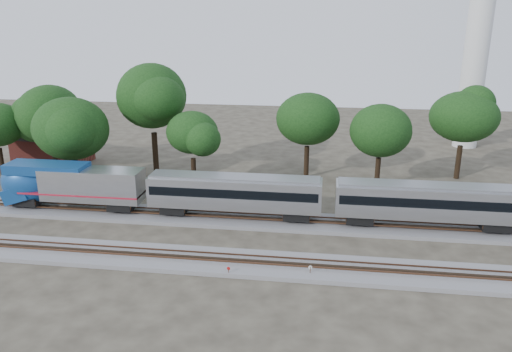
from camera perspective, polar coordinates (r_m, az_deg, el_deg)
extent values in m
plane|color=#383328|center=(50.06, -6.34, -7.60)|extent=(160.00, 160.00, 0.00)
cube|color=slate|center=(55.31, -4.83, -4.78)|extent=(160.00, 5.00, 0.40)
cube|color=brown|center=(54.49, -5.01, -4.63)|extent=(160.00, 0.08, 0.15)
cube|color=brown|center=(55.78, -4.68, -4.07)|extent=(160.00, 0.08, 0.15)
cube|color=slate|center=(46.52, -7.56, -9.45)|extent=(160.00, 5.00, 0.40)
cube|color=brown|center=(45.70, -7.82, -9.35)|extent=(160.00, 0.08, 0.15)
cube|color=brown|center=(46.93, -7.35, -8.56)|extent=(160.00, 0.08, 0.15)
cube|color=#B4B6BB|center=(58.68, -18.17, -0.90)|extent=(11.37, 3.22, 3.54)
ellipsoid|color=navy|center=(62.72, -24.86, -0.75)|extent=(5.79, 3.35, 4.93)
cube|color=navy|center=(60.68, -22.79, 0.84)|extent=(9.12, 3.15, 1.07)
cube|color=black|center=(62.14, -24.57, 0.16)|extent=(0.48, 2.47, 1.40)
cube|color=maroon|center=(59.53, -19.20, -1.67)|extent=(13.94, 3.26, 0.19)
cube|color=black|center=(63.24, -24.50, -2.47)|extent=(2.79, 2.36, 0.97)
cube|color=black|center=(58.08, -15.05, -3.16)|extent=(2.79, 2.36, 0.97)
cube|color=#B4B6BB|center=(53.74, -2.47, -1.87)|extent=(18.66, 3.22, 3.22)
cube|color=black|center=(53.63, -2.47, -1.55)|extent=(18.02, 3.27, 0.97)
cube|color=gray|center=(53.20, -2.49, -0.19)|extent=(18.23, 2.57, 0.38)
cube|color=black|center=(56.03, -9.27, -3.54)|extent=(2.79, 2.36, 0.97)
cube|color=black|center=(53.73, 4.69, -4.31)|extent=(2.79, 2.36, 0.97)
cube|color=#B4B6BB|center=(54.01, 19.04, -2.77)|extent=(18.66, 3.22, 3.22)
cube|color=black|center=(53.90, 19.07, -2.45)|extent=(18.02, 3.27, 0.97)
cube|color=gray|center=(53.47, 19.22, -1.10)|extent=(18.23, 2.57, 0.38)
cube|color=black|center=(53.82, 11.73, -4.60)|extent=(2.79, 2.36, 0.97)
cube|color=black|center=(56.46, 25.58, -4.97)|extent=(2.79, 2.36, 0.97)
cylinder|color=#512D19|center=(43.65, -3.15, -10.93)|extent=(0.05, 0.05, 0.82)
cylinder|color=#AC0C0D|center=(43.48, -3.16, -10.51)|extent=(0.29, 0.05, 0.29)
cylinder|color=#512D19|center=(43.75, 6.21, -10.84)|extent=(0.06, 0.06, 0.97)
cylinder|color=silver|center=(43.55, 6.22, -10.35)|extent=(0.34, 0.14, 0.34)
cube|color=#512D19|center=(43.63, 2.38, -11.33)|extent=(0.57, 0.44, 0.30)
cylinder|color=silver|center=(91.28, 23.70, 11.57)|extent=(3.94, 3.94, 27.57)
cone|color=silver|center=(93.01, 22.80, 4.35)|extent=(6.30, 6.30, 3.94)
cube|color=maroon|center=(82.15, -22.21, 2.81)|extent=(10.96, 8.50, 3.98)
cube|color=black|center=(81.61, -22.40, 4.46)|extent=(11.19, 8.73, 0.90)
cylinder|color=black|center=(78.46, -27.10, 1.46)|extent=(0.70, 0.70, 3.89)
cylinder|color=black|center=(77.45, -22.01, 2.17)|extent=(0.70, 0.70, 4.49)
ellipsoid|color=black|center=(76.17, -22.54, 6.59)|extent=(8.47, 8.47, 7.20)
cylinder|color=black|center=(68.67, -19.90, 0.42)|extent=(0.70, 0.70, 4.24)
ellipsoid|color=black|center=(67.28, -20.41, 5.10)|extent=(8.00, 8.00, 6.80)
cylinder|color=black|center=(71.61, -11.43, 2.55)|extent=(0.70, 0.70, 5.96)
ellipsoid|color=black|center=(69.97, -11.83, 8.95)|extent=(11.24, 11.24, 9.55)
cylinder|color=black|center=(65.08, -7.12, 0.33)|extent=(0.70, 0.70, 3.98)
ellipsoid|color=black|center=(63.68, -7.31, 4.97)|extent=(7.51, 7.51, 6.39)
cylinder|color=black|center=(69.18, 5.79, 1.62)|extent=(0.70, 0.70, 4.43)
ellipsoid|color=black|center=(67.76, 5.94, 6.52)|extent=(8.36, 8.36, 7.11)
cylinder|color=black|center=(66.11, 13.70, 0.30)|extent=(0.70, 0.70, 4.15)
ellipsoid|color=black|center=(64.69, 14.06, 5.06)|extent=(7.82, 7.82, 6.65)
cylinder|color=black|center=(73.73, 22.10, 1.48)|extent=(0.70, 0.70, 4.64)
ellipsoid|color=black|center=(72.36, 22.68, 6.27)|extent=(8.75, 8.75, 7.44)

